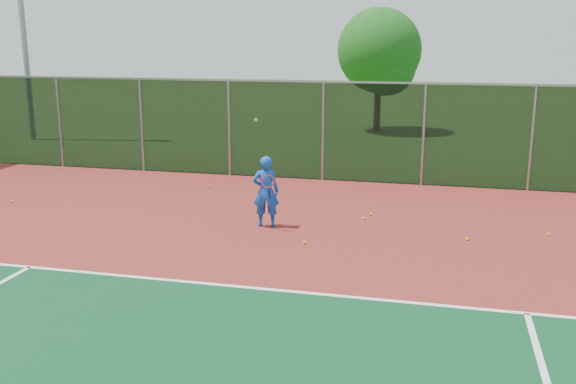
# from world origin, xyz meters

# --- Properties ---
(court_apron) EXTENTS (30.00, 20.00, 0.02)m
(court_apron) POSITION_xyz_m (0.00, 2.00, 0.01)
(court_apron) COLOR maroon
(court_apron) RESTS_ON ground
(fence_back) EXTENTS (30.00, 0.06, 3.03)m
(fence_back) POSITION_xyz_m (0.00, 12.00, 1.56)
(fence_back) COLOR black
(fence_back) RESTS_ON court_apron
(tennis_player) EXTENTS (0.68, 0.67, 2.50)m
(tennis_player) POSITION_xyz_m (-3.34, 6.75, 0.85)
(tennis_player) COLOR blue
(tennis_player) RESTS_ON court_apron
(practice_ball_0) EXTENTS (0.07, 0.07, 0.07)m
(practice_ball_0) POSITION_xyz_m (-6.00, 10.20, 0.06)
(practice_ball_0) COLOR yellow
(practice_ball_0) RESTS_ON court_apron
(practice_ball_1) EXTENTS (0.07, 0.07, 0.07)m
(practice_ball_1) POSITION_xyz_m (-10.50, 7.27, 0.06)
(practice_ball_1) COLOR yellow
(practice_ball_1) RESTS_ON court_apron
(practice_ball_2) EXTENTS (0.07, 0.07, 0.07)m
(practice_ball_2) POSITION_xyz_m (-2.19, 5.65, 0.06)
(practice_ball_2) COLOR yellow
(practice_ball_2) RESTS_ON court_apron
(practice_ball_3) EXTENTS (0.07, 0.07, 0.07)m
(practice_ball_3) POSITION_xyz_m (1.18, 6.72, 0.06)
(practice_ball_3) COLOR yellow
(practice_ball_3) RESTS_ON court_apron
(practice_ball_4) EXTENTS (0.07, 0.07, 0.07)m
(practice_ball_4) POSITION_xyz_m (-1.21, 7.81, 0.06)
(practice_ball_4) COLOR yellow
(practice_ball_4) RESTS_ON court_apron
(practice_ball_5) EXTENTS (0.07, 0.07, 0.07)m
(practice_ball_5) POSITION_xyz_m (-1.07, 8.24, 0.06)
(practice_ball_5) COLOR yellow
(practice_ball_5) RESTS_ON court_apron
(practice_ball_6) EXTENTS (0.07, 0.07, 0.07)m
(practice_ball_6) POSITION_xyz_m (2.94, 7.48, 0.06)
(practice_ball_6) COLOR yellow
(practice_ball_6) RESTS_ON court_apron
(tree_back_left) EXTENTS (3.87, 3.87, 5.68)m
(tree_back_left) POSITION_xyz_m (-2.40, 23.13, 3.56)
(tree_back_left) COLOR #3B2815
(tree_back_left) RESTS_ON ground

